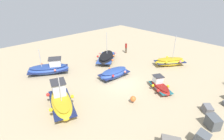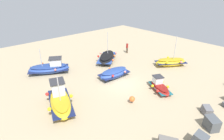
{
  "view_description": "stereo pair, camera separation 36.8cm",
  "coord_description": "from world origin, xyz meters",
  "px_view_note": "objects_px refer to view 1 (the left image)",
  "views": [
    {
      "loc": [
        12.87,
        12.51,
        10.04
      ],
      "look_at": [
        -0.28,
        -1.82,
        0.9
      ],
      "focal_mm": 29.26,
      "sensor_mm": 36.0,
      "label": 1
    },
    {
      "loc": [
        12.59,
        12.76,
        10.04
      ],
      "look_at": [
        -0.28,
        -1.82,
        0.9
      ],
      "focal_mm": 29.26,
      "sensor_mm": 36.0,
      "label": 2
    }
  ],
  "objects_px": {
    "fishing_boat_3": "(170,62)",
    "fishing_boat_0": "(61,101)",
    "fishing_boat_2": "(114,73)",
    "person_walking": "(126,47)",
    "fishing_boat_5": "(49,68)",
    "fishing_boat_4": "(106,58)",
    "fishing_boat_1": "(160,86)",
    "mooring_buoy_0": "(133,99)"
  },
  "relations": [
    {
      "from": "person_walking",
      "to": "fishing_boat_5",
      "type": "bearing_deg",
      "value": 107.06
    },
    {
      "from": "fishing_boat_3",
      "to": "fishing_boat_4",
      "type": "height_order",
      "value": "fishing_boat_3"
    },
    {
      "from": "fishing_boat_0",
      "to": "person_walking",
      "type": "height_order",
      "value": "fishing_boat_0"
    },
    {
      "from": "fishing_boat_0",
      "to": "person_walking",
      "type": "xyz_separation_m",
      "value": [
        -14.75,
        -6.08,
        0.27
      ]
    },
    {
      "from": "fishing_boat_5",
      "to": "person_walking",
      "type": "bearing_deg",
      "value": 22.8
    },
    {
      "from": "fishing_boat_3",
      "to": "mooring_buoy_0",
      "type": "relative_size",
      "value": 5.97
    },
    {
      "from": "fishing_boat_1",
      "to": "fishing_boat_5",
      "type": "distance_m",
      "value": 13.38
    },
    {
      "from": "fishing_boat_4",
      "to": "person_walking",
      "type": "relative_size",
      "value": 2.87
    },
    {
      "from": "fishing_boat_2",
      "to": "fishing_boat_4",
      "type": "distance_m",
      "value": 5.22
    },
    {
      "from": "fishing_boat_3",
      "to": "fishing_boat_4",
      "type": "xyz_separation_m",
      "value": [
        5.38,
        -6.98,
        -0.0
      ]
    },
    {
      "from": "fishing_boat_2",
      "to": "mooring_buoy_0",
      "type": "bearing_deg",
      "value": 68.85
    },
    {
      "from": "fishing_boat_1",
      "to": "fishing_boat_4",
      "type": "bearing_deg",
      "value": 19.58
    },
    {
      "from": "fishing_boat_0",
      "to": "fishing_boat_4",
      "type": "bearing_deg",
      "value": -41.82
    },
    {
      "from": "fishing_boat_0",
      "to": "fishing_boat_4",
      "type": "relative_size",
      "value": 1.02
    },
    {
      "from": "fishing_boat_1",
      "to": "fishing_boat_2",
      "type": "height_order",
      "value": "fishing_boat_1"
    },
    {
      "from": "fishing_boat_4",
      "to": "fishing_boat_5",
      "type": "bearing_deg",
      "value": -51.99
    },
    {
      "from": "fishing_boat_1",
      "to": "fishing_boat_5",
      "type": "xyz_separation_m",
      "value": [
        6.73,
        -11.57,
        0.18
      ]
    },
    {
      "from": "fishing_boat_1",
      "to": "fishing_boat_0",
      "type": "bearing_deg",
      "value": 90.97
    },
    {
      "from": "fishing_boat_0",
      "to": "fishing_boat_5",
      "type": "height_order",
      "value": "fishing_boat_0"
    },
    {
      "from": "fishing_boat_0",
      "to": "fishing_boat_2",
      "type": "height_order",
      "value": "fishing_boat_0"
    },
    {
      "from": "fishing_boat_4",
      "to": "fishing_boat_3",
      "type": "bearing_deg",
      "value": 88.85
    },
    {
      "from": "fishing_boat_2",
      "to": "fishing_boat_4",
      "type": "height_order",
      "value": "fishing_boat_4"
    },
    {
      "from": "fishing_boat_1",
      "to": "person_walking",
      "type": "bearing_deg",
      "value": -3.27
    },
    {
      "from": "fishing_boat_0",
      "to": "fishing_boat_3",
      "type": "xyz_separation_m",
      "value": [
        -15.5,
        1.42,
        -0.18
      ]
    },
    {
      "from": "fishing_boat_2",
      "to": "fishing_boat_3",
      "type": "relative_size",
      "value": 0.9
    },
    {
      "from": "fishing_boat_3",
      "to": "fishing_boat_1",
      "type": "bearing_deg",
      "value": 56.25
    },
    {
      "from": "fishing_boat_3",
      "to": "mooring_buoy_0",
      "type": "height_order",
      "value": "fishing_boat_3"
    },
    {
      "from": "fishing_boat_5",
      "to": "fishing_boat_1",
      "type": "bearing_deg",
      "value": -30.98
    },
    {
      "from": "fishing_boat_2",
      "to": "fishing_boat_4",
      "type": "bearing_deg",
      "value": -117.28
    },
    {
      "from": "mooring_buoy_0",
      "to": "fishing_boat_0",
      "type": "bearing_deg",
      "value": -36.49
    },
    {
      "from": "fishing_boat_0",
      "to": "fishing_boat_4",
      "type": "distance_m",
      "value": 11.55
    },
    {
      "from": "fishing_boat_1",
      "to": "fishing_boat_3",
      "type": "height_order",
      "value": "fishing_boat_3"
    },
    {
      "from": "fishing_boat_4",
      "to": "person_walking",
      "type": "xyz_separation_m",
      "value": [
        -4.63,
        -0.51,
        0.46
      ]
    },
    {
      "from": "fishing_boat_4",
      "to": "fishing_boat_5",
      "type": "relative_size",
      "value": 0.96
    },
    {
      "from": "fishing_boat_2",
      "to": "fishing_boat_4",
      "type": "xyz_separation_m",
      "value": [
        -2.65,
        -4.5,
        0.02
      ]
    },
    {
      "from": "fishing_boat_3",
      "to": "fishing_boat_5",
      "type": "xyz_separation_m",
      "value": [
        13.14,
        -8.81,
        0.08
      ]
    },
    {
      "from": "fishing_boat_1",
      "to": "person_walking",
      "type": "relative_size",
      "value": 1.91
    },
    {
      "from": "fishing_boat_2",
      "to": "fishing_boat_3",
      "type": "xyz_separation_m",
      "value": [
        -8.03,
        2.49,
        0.02
      ]
    },
    {
      "from": "fishing_boat_0",
      "to": "fishing_boat_1",
      "type": "xyz_separation_m",
      "value": [
        -9.08,
        4.17,
        -0.29
      ]
    },
    {
      "from": "fishing_boat_5",
      "to": "fishing_boat_4",
      "type": "bearing_deg",
      "value": 15.61
    },
    {
      "from": "fishing_boat_0",
      "to": "fishing_boat_3",
      "type": "bearing_deg",
      "value": -75.86
    },
    {
      "from": "fishing_boat_3",
      "to": "fishing_boat_0",
      "type": "bearing_deg",
      "value": 27.75
    }
  ]
}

